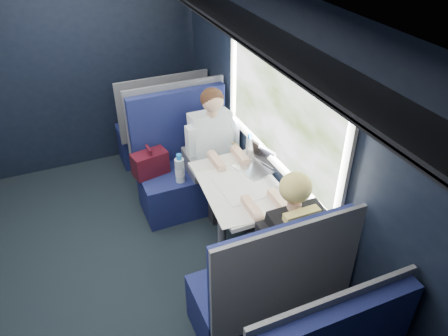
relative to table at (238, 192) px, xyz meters
name	(u,v)px	position (x,y,z in m)	size (l,w,h in m)	color
ground	(129,281)	(-1.03, 0.00, -0.67)	(2.80, 4.20, 0.01)	black
room_shell	(107,132)	(-1.01, 0.00, 0.81)	(3.00, 4.40, 2.40)	black
table	(238,192)	(0.00, 0.00, 0.00)	(0.62, 1.00, 0.74)	#54565E
seat_bay_near	(185,168)	(-0.20, 0.87, -0.24)	(1.08, 0.62, 1.26)	#0D123C
seat_bay_far	(265,292)	(-0.18, -0.87, -0.25)	(1.04, 0.62, 1.26)	#0D123C
seat_row_front	(161,129)	(-0.18, 1.80, -0.25)	(1.04, 0.51, 1.16)	#0D123C
man	(215,147)	(0.07, 0.70, 0.06)	(0.53, 0.56, 1.32)	black
woman	(286,236)	(0.07, -0.71, 0.06)	(0.53, 0.56, 1.32)	black
papers	(238,193)	(-0.05, -0.10, 0.08)	(0.54, 0.79, 0.01)	white
laptop	(258,163)	(0.27, 0.15, 0.14)	(0.32, 0.37, 0.24)	silver
bottle_small	(249,146)	(0.30, 0.40, 0.17)	(0.06, 0.06, 0.22)	silver
cup	(252,153)	(0.30, 0.35, 0.12)	(0.07, 0.07, 0.09)	white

